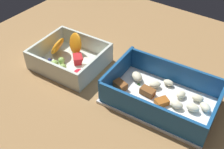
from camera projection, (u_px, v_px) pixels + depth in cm
name	position (u px, v px, depth cm)	size (l,w,h in cm)	color
table_surface	(108.00, 81.00, 62.36)	(80.00, 80.00, 2.00)	#9E7547
pasta_container	(161.00, 95.00, 55.04)	(22.64, 15.27, 5.48)	white
fruit_bowl	(70.00, 57.00, 64.41)	(16.17, 14.39, 6.03)	silver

